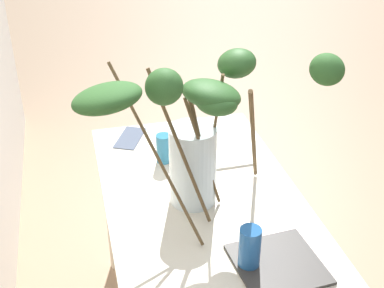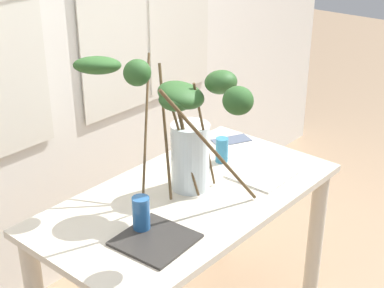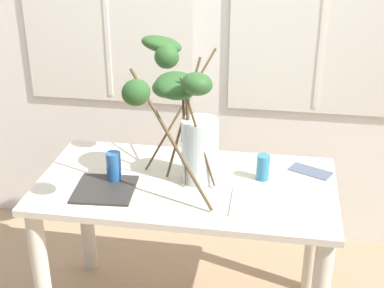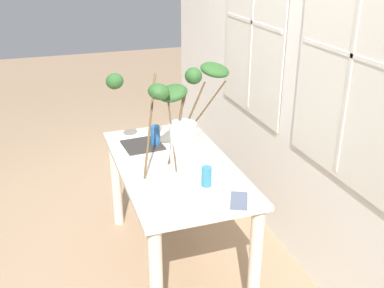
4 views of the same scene
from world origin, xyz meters
name	(u,v)px [view 3 (image 3 of 4)]	position (x,y,z in m)	size (l,w,h in m)	color
back_wall_with_windows	(213,12)	(0.00, 0.86, 1.36)	(4.78, 0.14, 2.71)	silver
dining_table	(186,212)	(0.00, 0.00, 0.61)	(1.34, 0.71, 0.77)	beige
vase_with_branches	(185,113)	(-0.02, 0.05, 1.08)	(0.47, 0.88, 0.61)	silver
drinking_glass_blue_left	(114,167)	(-0.32, -0.04, 0.84)	(0.07, 0.07, 0.14)	#235693
drinking_glass_blue_right	(263,167)	(0.34, 0.09, 0.83)	(0.06, 0.06, 0.12)	teal
plate_square_left	(105,189)	(-0.34, -0.13, 0.77)	(0.26, 0.26, 0.01)	#2D2B28
plate_square_right	(260,203)	(0.34, -0.13, 0.77)	(0.24, 0.24, 0.01)	silver
napkin_folded	(310,171)	(0.56, 0.20, 0.77)	(0.19, 0.09, 0.00)	#4C566B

